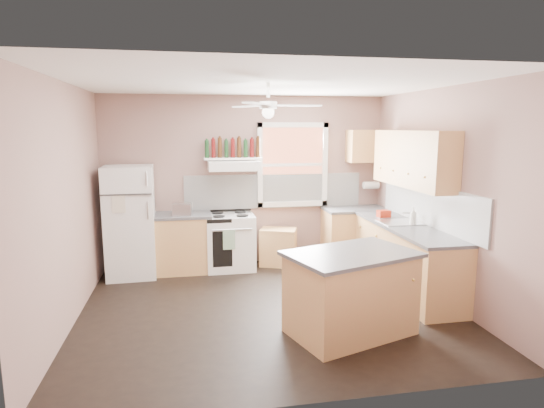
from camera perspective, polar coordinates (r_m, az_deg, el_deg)
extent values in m
plane|color=black|center=(5.75, -0.45, -12.92)|extent=(4.50, 4.50, 0.00)
plane|color=white|center=(5.33, -0.49, 14.97)|extent=(4.50, 4.50, 0.00)
cube|color=#86655C|center=(7.36, -3.22, 2.94)|extent=(4.50, 0.05, 2.70)
cube|color=#86655C|center=(6.19, 20.76, 1.07)|extent=(0.05, 4.00, 2.70)
cube|color=#86655C|center=(5.47, -24.66, -0.24)|extent=(0.05, 4.00, 2.70)
cube|color=white|center=(7.41, 0.29, 1.64)|extent=(2.90, 0.03, 0.55)
cube|color=white|center=(6.45, 19.00, -0.08)|extent=(0.03, 2.60, 0.55)
cube|color=brown|center=(7.43, 2.58, 4.94)|extent=(1.00, 0.02, 1.20)
cube|color=white|center=(7.40, 2.62, 4.93)|extent=(1.16, 0.07, 1.36)
cube|color=white|center=(7.03, -17.35, -2.14)|extent=(0.72, 0.70, 1.65)
cube|color=tan|center=(7.15, -11.30, -4.93)|extent=(0.90, 0.60, 0.86)
cube|color=#464648|center=(7.05, -11.42, -1.39)|extent=(0.92, 0.62, 0.04)
cube|color=silver|center=(6.91, -11.19, -0.68)|extent=(0.30, 0.20, 0.18)
cube|color=white|center=(7.18, -5.26, -4.73)|extent=(0.74, 0.64, 0.86)
cube|color=white|center=(7.04, -4.82, 4.83)|extent=(0.78, 0.50, 0.14)
cube|color=white|center=(7.15, -4.92, 5.70)|extent=(0.90, 0.26, 0.03)
cube|color=tan|center=(7.35, 0.79, -5.58)|extent=(0.65, 0.54, 0.56)
cube|color=tan|center=(7.63, 10.34, -3.98)|extent=(1.00, 0.60, 0.86)
cube|color=tan|center=(6.48, 16.42, -6.67)|extent=(0.60, 2.20, 0.86)
cube|color=#464648|center=(7.54, 10.44, -0.65)|extent=(1.02, 0.62, 0.04)
cube|color=#464648|center=(6.36, 16.53, -2.78)|extent=(0.62, 2.22, 0.04)
cube|color=silver|center=(6.54, 15.75, -2.29)|extent=(0.55, 0.45, 0.03)
cylinder|color=silver|center=(6.59, 17.03, -1.59)|extent=(0.03, 0.03, 0.14)
cube|color=tan|center=(6.48, 17.22, 5.45)|extent=(0.33, 1.80, 0.76)
cube|color=tan|center=(7.63, 11.74, 7.14)|extent=(0.60, 0.33, 0.52)
cylinder|color=white|center=(7.75, 12.32, 2.33)|extent=(0.26, 0.12, 0.12)
cube|color=tan|center=(5.03, 9.85, -11.15)|extent=(1.44, 1.15, 0.86)
cube|color=#464648|center=(4.89, 10.00, -6.21)|extent=(1.53, 1.24, 0.04)
cylinder|color=white|center=(5.32, -0.48, 12.29)|extent=(0.20, 0.20, 0.08)
imported|color=silver|center=(6.41, 17.30, -1.46)|extent=(0.10, 0.10, 0.24)
cube|color=#A7230E|center=(6.86, 13.85, -1.19)|extent=(0.19, 0.14, 0.10)
cylinder|color=#143819|center=(7.11, -8.17, 6.83)|extent=(0.06, 0.06, 0.27)
cylinder|color=#590F0F|center=(7.12, -7.37, 6.93)|extent=(0.06, 0.06, 0.29)
cylinder|color=#3F230F|center=(7.12, -6.56, 7.03)|extent=(0.06, 0.06, 0.31)
cylinder|color=#143819|center=(7.13, -5.75, 6.89)|extent=(0.06, 0.06, 0.27)
cylinder|color=#590F0F|center=(7.14, -4.94, 6.98)|extent=(0.06, 0.06, 0.29)
cylinder|color=#3F230F|center=(7.15, -4.14, 7.08)|extent=(0.06, 0.06, 0.31)
cylinder|color=#143819|center=(7.16, -3.34, 6.93)|extent=(0.06, 0.06, 0.27)
cylinder|color=#590F0F|center=(7.17, -2.54, 7.02)|extent=(0.06, 0.06, 0.29)
cylinder|color=#3F230F|center=(7.19, -1.75, 7.11)|extent=(0.06, 0.06, 0.31)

